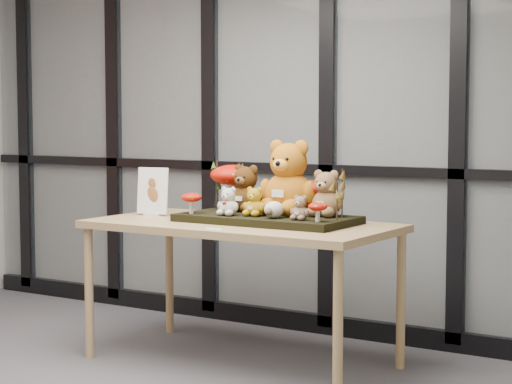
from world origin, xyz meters
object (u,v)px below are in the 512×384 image
Objects in this scene: mushroom_front_right at (318,211)px; mushroom_back_left at (232,185)px; bear_white_bow at (229,200)px; sign_holder at (153,193)px; display_table at (242,234)px; bear_beige_small at (300,206)px; mushroom_back_right at (314,196)px; diorama_tray at (267,219)px; bear_pooh_yellow at (289,174)px; mushroom_front_left at (191,202)px; bear_brown_medium at (246,186)px; bear_small_yellow at (255,200)px; bear_tan_back at (326,191)px; plush_cream_hedgehog at (274,209)px.

mushroom_back_left is at bearing 158.14° from mushroom_front_right.
sign_holder is (-0.60, 0.09, 0.00)m from bear_white_bow.
bear_white_bow reaches higher than display_table.
display_table is 0.39m from mushroom_back_left.
mushroom_front_right is at bearing -10.93° from bear_beige_small.
sign_holder is at bearing -169.40° from mushroom_back_right.
mushroom_front_right reaches higher than diorama_tray.
bear_white_bow is 0.32m from mushroom_back_left.
mushroom_front_left is (-0.49, -0.25, -0.16)m from bear_pooh_yellow.
display_table is at bearing -65.26° from bear_brown_medium.
bear_brown_medium reaches higher than bear_beige_small.
sign_holder is at bearing -176.76° from diorama_tray.
mushroom_back_right is 1.64× the size of mushroom_front_left.
diorama_tray is at bearing 157.30° from bear_beige_small.
bear_pooh_yellow is at bearing 56.60° from bear_small_yellow.
bear_white_bow is (-0.48, -0.24, -0.05)m from bear_tan_back.
mushroom_front_left reaches higher than display_table.
mushroom_back_right is at bearing 69.63° from plush_cream_hedgehog.
diorama_tray is 0.14m from bear_small_yellow.
mushroom_back_right is (0.24, 0.23, 0.02)m from bear_small_yellow.
bear_white_bow is at bearing -17.51° from sign_holder.
bear_white_bow reaches higher than plush_cream_hedgehog.
bear_beige_small is at bearing -13.33° from sign_holder.
bear_white_bow is 0.61× the size of sign_holder.
plush_cream_hedgehog is 0.48× the size of mushroom_back_right.
mushroom_front_left is at bearing -172.65° from bear_white_bow.
bear_pooh_yellow is 3.14× the size of bear_beige_small.
mushroom_back_left is (-0.64, 0.04, 0.01)m from bear_tan_back.
diorama_tray is 5.56× the size of bear_white_bow.
bear_brown_medium is at bearing 158.46° from mushroom_front_right.
bear_brown_medium is at bearing 50.93° from mushroom_front_left.
sign_holder is (-0.64, 0.02, 0.20)m from display_table.
mushroom_front_right is at bearing -71.14° from bear_tan_back.
bear_white_bow is (0.03, -0.22, -0.06)m from bear_brown_medium.
bear_small_yellow reaches higher than diorama_tray.
mushroom_back_right is (0.13, 0.05, -0.12)m from bear_pooh_yellow.
mushroom_front_right is (0.09, -0.25, -0.08)m from bear_tan_back.
bear_tan_back reaches higher than bear_white_bow.
bear_small_yellow is at bearing 166.53° from plush_cream_hedgehog.
sign_holder is (-0.99, -0.18, -0.02)m from mushroom_back_right.
mushroom_front_right is (0.72, -0.29, -0.09)m from mushroom_back_left.
bear_white_bow is 0.56m from mushroom_front_right.
display_table is 0.17m from diorama_tray.
diorama_tray is at bearing -24.84° from bear_brown_medium.
mushroom_back_right reaches higher than bear_beige_small.
mushroom_back_left is (-0.16, 0.28, 0.06)m from bear_white_bow.
diorama_tray is 8.64× the size of mushroom_front_right.
bear_small_yellow is at bearing -10.51° from display_table.
bear_brown_medium is at bearing 97.68° from bear_white_bow.
mushroom_front_left is at bearing -158.86° from bear_tan_back.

